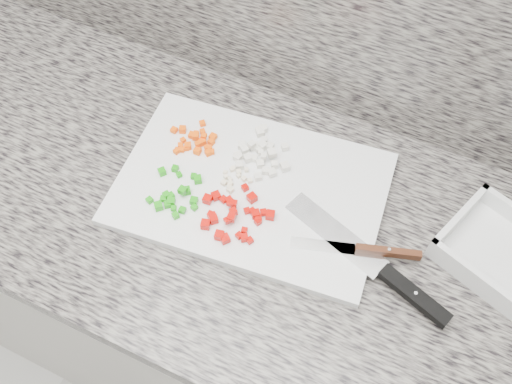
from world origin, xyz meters
TOP-DOWN VIEW (x-y plane):
  - cabinet at (0.00, 1.44)m, footprint 3.92×0.62m
  - countertop at (0.00, 1.44)m, footprint 3.96×0.64m
  - cutting_board at (0.04, 1.48)m, footprint 0.52×0.38m
  - carrot_pile at (-0.10, 1.52)m, footprint 0.11×0.10m
  - onion_pile at (0.03, 1.55)m, footprint 0.12×0.13m
  - green_pepper_pile at (-0.07, 1.40)m, footprint 0.11×0.10m
  - red_pepper_pile at (0.04, 1.40)m, footprint 0.13×0.13m
  - garlic_pile at (0.01, 1.48)m, footprint 0.06×0.07m
  - chef_knife at (0.33, 1.41)m, footprint 0.33×0.14m
  - paring_knife at (0.29, 1.44)m, footprint 0.22×0.08m
  - tray at (0.51, 1.53)m, footprint 0.27×0.24m

SIDE VIEW (x-z plane):
  - cabinet at x=0.00m, z-range 0.00..0.86m
  - countertop at x=0.00m, z-range 0.86..0.90m
  - cutting_board at x=0.04m, z-range 0.90..0.92m
  - tray at x=0.51m, z-range 0.89..0.94m
  - garlic_pile at x=0.01m, z-range 0.92..0.93m
  - chef_knife at x=0.33m, z-range 0.91..0.93m
  - paring_knife at x=0.29m, z-range 0.91..0.93m
  - carrot_pile at x=-0.10m, z-range 0.91..0.93m
  - green_pepper_pile at x=-0.07m, z-range 0.91..0.93m
  - onion_pile at x=0.03m, z-range 0.91..0.94m
  - red_pepper_pile at x=0.04m, z-range 0.91..0.94m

